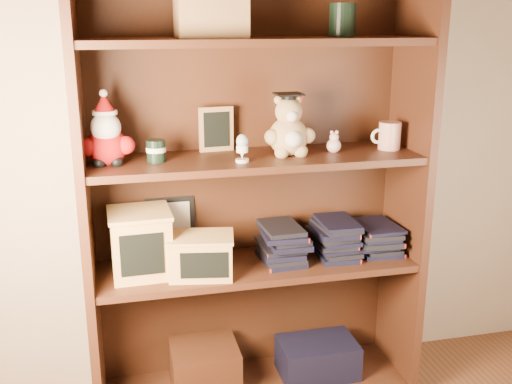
# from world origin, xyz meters

# --- Properties ---
(room_envelope) EXTENTS (3.04, 3.04, 2.51)m
(room_envelope) POSITION_xyz_m (0.00, 0.00, 1.41)
(room_envelope) COLOR brown
(room_envelope) RESTS_ON ground
(bookcase) EXTENTS (1.20, 0.35, 1.60)m
(bookcase) POSITION_xyz_m (0.18, 1.36, 0.78)
(bookcase) COLOR #402112
(bookcase) RESTS_ON ground
(shelf_lower) EXTENTS (1.14, 0.33, 0.02)m
(shelf_lower) POSITION_xyz_m (0.19, 1.30, 0.54)
(shelf_lower) COLOR #402112
(shelf_lower) RESTS_ON ground
(shelf_upper) EXTENTS (1.14, 0.33, 0.02)m
(shelf_upper) POSITION_xyz_m (0.19, 1.30, 0.94)
(shelf_upper) COLOR #402112
(shelf_upper) RESTS_ON ground
(santa_plush) EXTENTS (0.18, 0.13, 0.25)m
(santa_plush) POSITION_xyz_m (-0.31, 1.30, 1.04)
(santa_plush) COLOR #A50F0F
(santa_plush) RESTS_ON shelf_upper
(teachers_tin) EXTENTS (0.07, 0.07, 0.07)m
(teachers_tin) POSITION_xyz_m (-0.16, 1.30, 0.99)
(teachers_tin) COLOR black
(teachers_tin) RESTS_ON shelf_upper
(chalkboard_plaque) EXTENTS (0.13, 0.07, 0.16)m
(chalkboard_plaque) POSITION_xyz_m (0.07, 1.42, 1.03)
(chalkboard_plaque) COLOR #9E7547
(chalkboard_plaque) RESTS_ON shelf_upper
(egg_cup) EXTENTS (0.04, 0.04, 0.09)m
(egg_cup) POSITION_xyz_m (0.12, 1.23, 1.00)
(egg_cup) COLOR white
(egg_cup) RESTS_ON shelf_upper
(grad_teddy_bear) EXTENTS (0.18, 0.16, 0.22)m
(grad_teddy_bear) POSITION_xyz_m (0.30, 1.30, 1.03)
(grad_teddy_bear) COLOR tan
(grad_teddy_bear) RESTS_ON shelf_upper
(pink_figurine) EXTENTS (0.05, 0.05, 0.08)m
(pink_figurine) POSITION_xyz_m (0.47, 1.30, 0.98)
(pink_figurine) COLOR beige
(pink_figurine) RESTS_ON shelf_upper
(teacher_mug) EXTENTS (0.11, 0.08, 0.10)m
(teacher_mug) POSITION_xyz_m (0.68, 1.30, 1.00)
(teacher_mug) COLOR silver
(teacher_mug) RESTS_ON shelf_upper
(certificate_frame) EXTENTS (0.18, 0.05, 0.23)m
(certificate_frame) POSITION_xyz_m (-0.11, 1.44, 0.66)
(certificate_frame) COLOR black
(certificate_frame) RESTS_ON shelf_lower
(treats_box) EXTENTS (0.22, 0.22, 0.23)m
(treats_box) POSITION_xyz_m (-0.22, 1.30, 0.67)
(treats_box) COLOR tan
(treats_box) RESTS_ON shelf_lower
(pencils_box) EXTENTS (0.25, 0.20, 0.15)m
(pencils_box) POSITION_xyz_m (-0.02, 1.24, 0.63)
(pencils_box) COLOR tan
(pencils_box) RESTS_ON shelf_lower
(book_stack_left) EXTENTS (0.14, 0.20, 0.13)m
(book_stack_left) POSITION_xyz_m (0.29, 1.30, 0.61)
(book_stack_left) COLOR black
(book_stack_left) RESTS_ON shelf_lower
(book_stack_mid) EXTENTS (0.14, 0.20, 0.14)m
(book_stack_mid) POSITION_xyz_m (0.49, 1.30, 0.62)
(book_stack_mid) COLOR black
(book_stack_mid) RESTS_ON shelf_lower
(book_stack_right) EXTENTS (0.14, 0.20, 0.11)m
(book_stack_right) POSITION_xyz_m (0.65, 1.30, 0.61)
(book_stack_right) COLOR black
(book_stack_right) RESTS_ON shelf_lower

